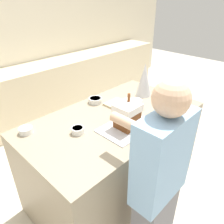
{
  "coord_description": "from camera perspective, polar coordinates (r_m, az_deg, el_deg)",
  "views": [
    {
      "loc": [
        -1.27,
        -1.19,
        1.96
      ],
      "look_at": [
        -0.03,
        0.0,
        1.0
      ],
      "focal_mm": 35.0,
      "sensor_mm": 36.0,
      "label": 1
    }
  ],
  "objects": [
    {
      "name": "decorative_tree",
      "position": [
        2.4,
        8.45,
        8.32
      ],
      "size": [
        0.17,
        0.17,
        0.36
      ],
      "color": "silver",
      "rests_on": "kitchen_island"
    },
    {
      "name": "candy_bowl_far_right",
      "position": [
        2.26,
        -4.37,
        3.13
      ],
      "size": [
        0.14,
        0.14,
        0.05
      ],
      "color": "silver",
      "rests_on": "kitchen_island"
    },
    {
      "name": "wall_back",
      "position": [
        3.79,
        -27.0,
        16.2
      ],
      "size": [
        8.0,
        0.05,
        2.6
      ],
      "color": "beige",
      "rests_on": "ground_plane"
    },
    {
      "name": "cookbook",
      "position": [
        2.23,
        1.02,
        2.28
      ],
      "size": [
        0.22,
        0.17,
        0.02
      ],
      "color": "#CCB78C",
      "rests_on": "kitchen_island"
    },
    {
      "name": "person",
      "position": [
        1.56,
        11.8,
        -18.8
      ],
      "size": [
        0.41,
        0.52,
        1.57
      ],
      "color": "slate",
      "rests_on": "ground_plane"
    },
    {
      "name": "candy_bowl_near_tray_right",
      "position": [
        1.91,
        -21.6,
        -4.42
      ],
      "size": [
        0.11,
        0.11,
        0.05
      ],
      "color": "white",
      "rests_on": "kitchen_island"
    },
    {
      "name": "gingerbread_house",
      "position": [
        1.8,
        4.0,
        -0.81
      ],
      "size": [
        0.19,
        0.18,
        0.28
      ],
      "color": "brown",
      "rests_on": "baking_tray"
    },
    {
      "name": "candy_bowl_far_left",
      "position": [
        2.23,
        6.12,
        2.6
      ],
      "size": [
        0.14,
        0.14,
        0.05
      ],
      "color": "white",
      "rests_on": "kitchen_island"
    },
    {
      "name": "candy_bowl_front_corner",
      "position": [
        1.8,
        -8.94,
        -4.66
      ],
      "size": [
        0.11,
        0.11,
        0.05
      ],
      "color": "white",
      "rests_on": "kitchen_island"
    },
    {
      "name": "baking_tray",
      "position": [
        1.87,
        3.87,
        -3.92
      ],
      "size": [
        0.47,
        0.32,
        0.01
      ],
      "color": "silver",
      "rests_on": "kitchen_island"
    },
    {
      "name": "back_cabinet_block",
      "position": [
        3.75,
        -22.31,
        3.28
      ],
      "size": [
        6.0,
        0.6,
        0.92
      ],
      "color": "beige",
      "rests_on": "ground_plane"
    },
    {
      "name": "ground_plane",
      "position": [
        2.62,
        0.47,
        -19.18
      ],
      "size": [
        12.0,
        12.0,
        0.0
      ],
      "primitive_type": "plane",
      "color": "beige"
    },
    {
      "name": "kitchen_island",
      "position": [
        2.29,
        0.52,
        -11.36
      ],
      "size": [
        1.7,
        0.95,
        0.94
      ],
      "color": "gray",
      "rests_on": "ground_plane"
    }
  ]
}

